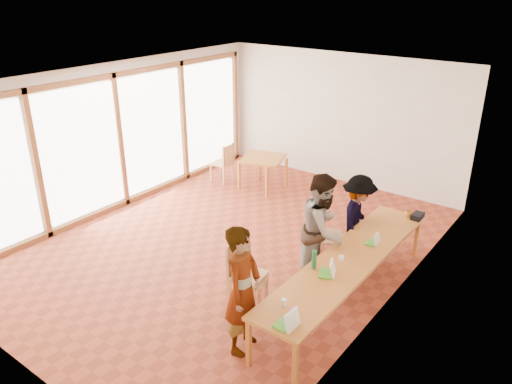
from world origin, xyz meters
TOP-DOWN VIEW (x-y plane):
  - ground at (0.00, 0.00)m, footprint 8.00×8.00m
  - wall_back at (0.00, 4.00)m, footprint 6.00×0.10m
  - wall_front at (0.00, -4.00)m, footprint 6.00×0.10m
  - wall_right at (3.00, 0.00)m, footprint 0.10×8.00m
  - window_wall at (-2.96, 0.00)m, footprint 0.10×8.00m
  - ceiling at (0.00, 0.00)m, footprint 6.00×8.00m
  - communal_table at (2.50, -0.35)m, footprint 0.80×4.00m
  - side_table at (-1.12, 2.49)m, footprint 0.90×0.90m
  - chair_near at (1.31, -1.24)m, footprint 0.48×0.48m
  - chair_mid at (1.23, -1.26)m, footprint 0.51×0.51m
  - chair_far at (1.49, 0.74)m, footprint 0.44×0.44m
  - chair_empty at (1.66, 0.52)m, footprint 0.56×0.56m
  - chair_spare at (-2.06, 2.27)m, footprint 0.46×0.46m
  - person_near at (1.88, -2.05)m, footprint 0.56×0.73m
  - person_mid at (1.89, -0.07)m, footprint 0.87×1.02m
  - person_far at (2.03, 0.87)m, footprint 0.86×1.13m
  - laptop_near at (2.65, -2.16)m, footprint 0.24×0.28m
  - laptop_mid at (2.48, -0.90)m, footprint 0.30×0.31m
  - laptop_far at (2.61, 0.26)m, footprint 0.20×0.23m
  - yellow_mug at (2.67, 1.52)m, footprint 0.16×0.16m
  - green_bottle at (2.23, -0.88)m, footprint 0.07×0.07m
  - clear_glass at (2.37, -1.85)m, footprint 0.07×0.07m
  - condiment_cup at (2.43, -0.44)m, footprint 0.08×0.08m
  - pink_phone at (2.51, -1.85)m, footprint 0.05×0.10m
  - black_pouch at (2.82, 1.53)m, footprint 0.16×0.26m

SIDE VIEW (x-z plane):
  - ground at x=0.00m, z-range 0.00..0.00m
  - chair_far at x=1.49m, z-range 0.28..0.71m
  - chair_near at x=1.31m, z-range 0.29..0.73m
  - chair_spare at x=-2.06m, z-range 0.32..0.82m
  - chair_empty at x=1.66m, z-range 0.33..0.83m
  - chair_mid at x=1.23m, z-range 0.35..0.88m
  - side_table at x=-1.12m, z-range 0.29..1.04m
  - communal_table at x=2.50m, z-range 0.33..1.08m
  - pink_phone at x=2.51m, z-range 0.75..0.76m
  - person_far at x=2.03m, z-range 0.00..1.54m
  - condiment_cup at x=2.43m, z-range 0.75..0.81m
  - clear_glass at x=2.37m, z-range 0.75..0.84m
  - black_pouch at x=2.82m, z-range 0.75..0.84m
  - laptop_far at x=2.61m, z-range 0.71..0.89m
  - yellow_mug at x=2.67m, z-range 0.75..0.85m
  - laptop_mid at x=2.48m, z-range 0.70..0.92m
  - laptop_near at x=2.65m, z-range 0.70..0.93m
  - person_near at x=1.88m, z-range 0.00..1.77m
  - green_bottle at x=2.23m, z-range 0.75..1.03m
  - person_mid at x=1.89m, z-range 0.00..1.83m
  - wall_back at x=0.00m, z-range 0.00..3.00m
  - wall_front at x=0.00m, z-range 0.00..3.00m
  - wall_right at x=3.00m, z-range 0.00..3.00m
  - window_wall at x=-2.96m, z-range 0.00..3.00m
  - ceiling at x=0.00m, z-range 3.00..3.04m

